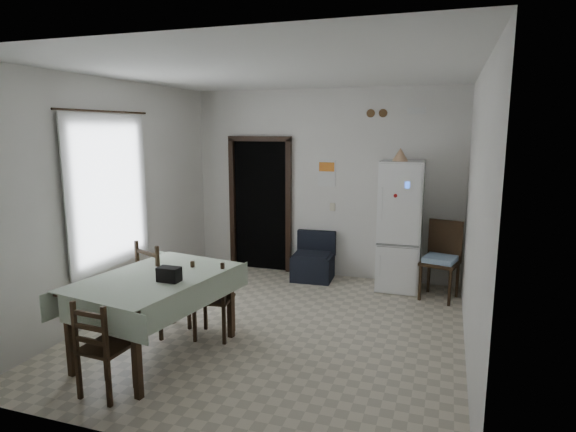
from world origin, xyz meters
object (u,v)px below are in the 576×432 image
Objects in this scene: navy_seat at (313,257)px; dining_chair_far_right at (214,298)px; dining_chair_far_left at (164,286)px; corner_chair at (440,261)px; fridge at (400,226)px; dining_table at (157,316)px; dining_chair_near_head at (105,346)px.

dining_chair_far_right is (-0.49, -2.35, 0.09)m from navy_seat.
corner_chair is at bearing -123.00° from dining_chair_far_left.
corner_chair is (0.57, -0.28, -0.40)m from fridge.
dining_table is 0.64m from dining_chair_far_left.
dining_chair_far_right reaches higher than dining_chair_near_head.
dining_chair_far_left is at bearing -130.70° from corner_chair.
corner_chair is at bearing -124.76° from dining_chair_near_head.
dining_table is at bearing -109.29° from navy_seat.
dining_chair_near_head is (-2.70, -3.42, -0.09)m from corner_chair.
fridge is 1.15× the size of dining_table.
dining_chair_far_left reaches higher than dining_chair_far_right.
fridge reaches higher than dining_chair_far_left.
corner_chair is 3.64m from dining_chair_far_left.
fridge reaches higher than dining_table.
dining_table is at bearing -86.64° from dining_chair_near_head.
dining_chair_far_left reaches higher than dining_chair_near_head.
fridge is at bearing 63.21° from dining_table.
dining_table is 0.68m from dining_chair_far_right.
fridge is 1.74× the size of dining_chair_far_left.
dining_chair_near_head reaches higher than navy_seat.
dining_chair_far_left is at bearing -136.47° from fridge.
fridge is 1.41m from navy_seat.
dining_table is (-2.13, -2.93, -0.51)m from fridge.
corner_chair is 1.17× the size of dining_chair_far_right.
dining_table is 1.78× the size of dining_chair_far_right.
dining_chair_near_head is (0.27, -1.34, -0.09)m from dining_chair_far_left.
dining_chair_far_right is (-1.78, -2.35, -0.47)m from fridge.
corner_chair is 3.78m from dining_table.
dining_table is at bearing 51.20° from dining_chair_far_right.
corner_chair is at bearing 53.65° from dining_table.
corner_chair reaches higher than navy_seat.
corner_chair is at bearing -11.89° from navy_seat.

